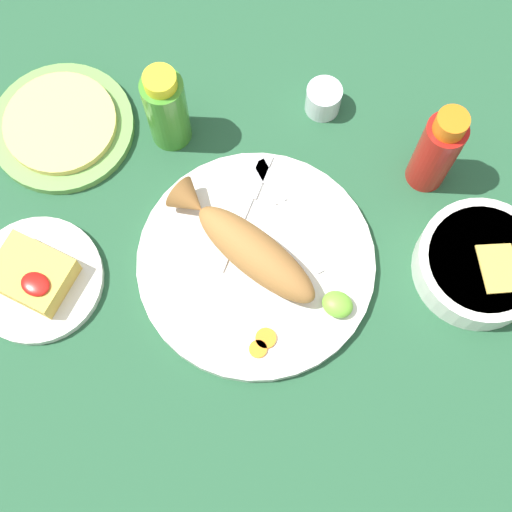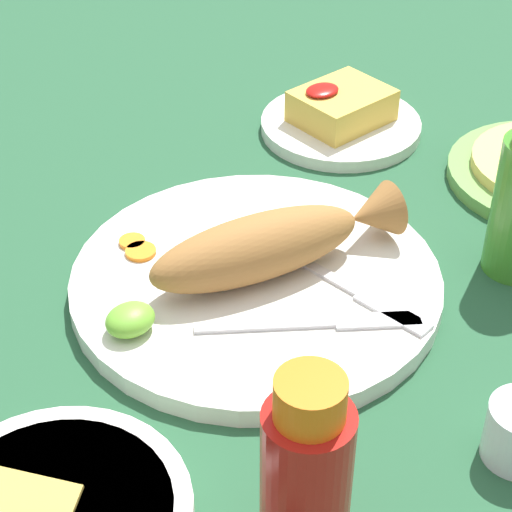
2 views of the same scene
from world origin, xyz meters
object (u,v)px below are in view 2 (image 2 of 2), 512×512
object	(u,v)px
fork_near	(351,289)
fork_far	(324,323)
fried_fish	(274,243)
main_plate	(256,282)
side_plate_fries	(341,126)
hot_sauce_bottle_red	(306,485)

from	to	relation	value
fork_near	fork_far	bearing A→B (deg)	-76.27
fried_fish	fork_far	xyz separation A→B (m)	(0.02, 0.08, -0.03)
fork_far	fried_fish	bearing A→B (deg)	114.60
main_plate	side_plate_fries	distance (m)	0.30
main_plate	hot_sauce_bottle_red	bearing A→B (deg)	55.66
hot_sauce_bottle_red	main_plate	bearing A→B (deg)	-124.34
side_plate_fries	fried_fish	bearing A→B (deg)	33.31
main_plate	hot_sauce_bottle_red	world-z (taller)	hot_sauce_bottle_red
fork_near	fork_far	distance (m)	0.05
fried_fish	fork_near	distance (m)	0.08
fried_fish	hot_sauce_bottle_red	xyz separation A→B (m)	(0.17, 0.23, 0.03)
main_plate	hot_sauce_bottle_red	xyz separation A→B (m)	(0.16, 0.23, 0.07)
fried_fish	hot_sauce_bottle_red	bearing A→B (deg)	66.44
fried_fish	main_plate	bearing A→B (deg)	0.00
fork_far	hot_sauce_bottle_red	distance (m)	0.22
side_plate_fries	hot_sauce_bottle_red	bearing A→B (deg)	42.85
main_plate	fried_fish	xyz separation A→B (m)	(-0.02, 0.00, 0.04)
main_plate	fork_near	distance (m)	0.08
fork_near	side_plate_fries	distance (m)	0.31
main_plate	fork_far	size ratio (longest dim) A/B	2.07
main_plate	side_plate_fries	xyz separation A→B (m)	(-0.26, -0.15, -0.00)
fork_far	side_plate_fries	distance (m)	0.35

